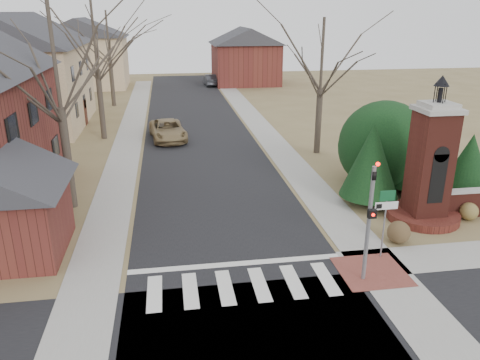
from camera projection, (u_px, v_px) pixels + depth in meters
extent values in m
plane|color=brown|center=(246.00, 299.00, 15.40)|extent=(120.00, 120.00, 0.00)
cube|color=black|center=(198.00, 135.00, 35.83)|extent=(8.00, 70.00, 0.01)
cube|color=silver|center=(243.00, 286.00, 16.14)|extent=(8.00, 2.20, 0.02)
cube|color=silver|center=(236.00, 264.00, 17.53)|extent=(8.00, 0.35, 0.02)
cube|color=gray|center=(265.00, 132.00, 36.58)|extent=(2.00, 60.00, 0.02)
cube|color=gray|center=(129.00, 137.00, 35.07)|extent=(2.00, 60.00, 0.02)
cube|color=brown|center=(372.00, 271.00, 17.02)|extent=(2.40, 2.40, 0.02)
cylinder|color=slate|center=(368.00, 225.00, 15.87)|extent=(0.14, 0.14, 4.20)
imported|color=black|center=(374.00, 171.00, 15.20)|extent=(0.15, 0.18, 0.90)
sphere|color=#FF0C05|center=(378.00, 164.00, 14.89)|extent=(0.14, 0.14, 0.14)
cube|color=black|center=(372.00, 214.00, 15.53)|extent=(0.28, 0.16, 0.30)
sphere|color=#FF0C05|center=(373.00, 215.00, 15.44)|extent=(0.11, 0.11, 0.11)
cylinder|color=slate|center=(384.00, 226.00, 17.63)|extent=(0.06, 0.06, 2.60)
cube|color=silver|center=(387.00, 206.00, 17.32)|extent=(0.90, 0.03, 0.30)
cube|color=black|center=(379.00, 206.00, 17.26)|extent=(0.22, 0.02, 0.18)
cube|color=#104C27|center=(388.00, 196.00, 17.18)|extent=(0.60, 0.03, 0.40)
cylinder|color=#5D231B|center=(423.00, 215.00, 21.29)|extent=(3.20, 3.20, 0.36)
cube|color=#5D231B|center=(430.00, 167.00, 20.50)|extent=(1.50, 1.50, 5.00)
cube|color=black|center=(438.00, 179.00, 19.93)|extent=(0.70, 0.10, 2.20)
cube|color=gray|center=(438.00, 109.00, 19.63)|extent=(1.70, 1.70, 0.20)
cube|color=gray|center=(439.00, 105.00, 19.56)|extent=(1.30, 1.30, 0.20)
cylinder|color=black|center=(440.00, 95.00, 19.43)|extent=(0.20, 0.20, 0.60)
cone|color=black|center=(442.00, 81.00, 19.22)|extent=(0.64, 0.64, 0.45)
cube|color=beige|center=(24.00, 87.00, 37.42)|extent=(9.00, 12.00, 6.40)
cube|color=#5E271F|center=(8.00, 221.00, 17.86)|extent=(4.00, 4.00, 2.80)
cube|color=beige|center=(84.00, 62.00, 57.21)|extent=(10.00, 8.00, 6.00)
cube|color=beige|center=(53.00, 29.00, 53.95)|extent=(0.75, 0.75, 3.08)
cube|color=#5E271F|center=(245.00, 64.00, 60.29)|extent=(8.00, 8.00, 5.00)
cube|color=#5E271F|center=(230.00, 37.00, 57.32)|extent=(0.75, 0.75, 2.80)
cylinder|color=#473D33|center=(367.00, 200.00, 22.86)|extent=(0.20, 0.20, 0.50)
cone|color=black|center=(371.00, 160.00, 22.16)|extent=(2.80, 2.80, 3.60)
cylinder|color=#473D33|center=(418.00, 187.00, 24.46)|extent=(0.20, 0.20, 0.50)
cone|color=black|center=(424.00, 144.00, 23.66)|extent=(3.40, 3.40, 4.20)
cylinder|color=#473D33|center=(464.00, 192.00, 23.82)|extent=(0.20, 0.20, 0.50)
cone|color=black|center=(470.00, 161.00, 23.26)|extent=(2.40, 2.40, 2.80)
sphere|color=black|center=(384.00, 142.00, 24.71)|extent=(4.80, 4.80, 4.80)
cylinder|color=#473D33|center=(68.00, 159.00, 21.91)|extent=(0.40, 0.40, 4.83)
cylinder|color=#473D33|center=(101.00, 105.00, 33.95)|extent=(0.40, 0.40, 5.04)
cylinder|color=#473D33|center=(112.00, 83.00, 46.06)|extent=(0.40, 0.40, 4.41)
cylinder|color=#473D33|center=(318.00, 122.00, 30.63)|extent=(0.40, 0.40, 4.20)
imported|color=olive|center=(168.00, 130.00, 34.25)|extent=(2.94, 5.36, 1.42)
imported|color=#3A3C43|center=(211.00, 80.00, 59.29)|extent=(1.69, 4.36, 1.42)
sphere|color=brown|center=(399.00, 232.00, 19.02)|extent=(0.94, 0.94, 0.94)
sphere|color=olive|center=(469.00, 211.00, 21.13)|extent=(0.82, 0.82, 0.82)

